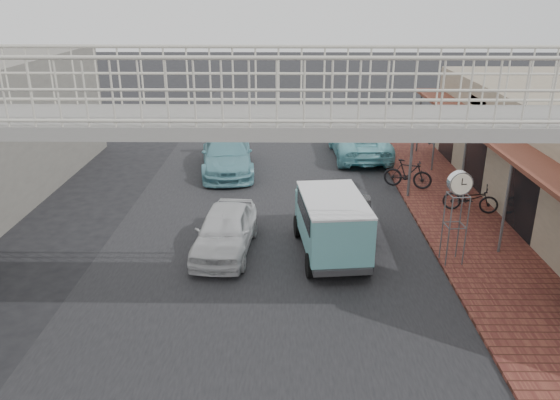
{
  "coord_description": "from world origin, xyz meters",
  "views": [
    {
      "loc": [
        0.59,
        -13.65,
        7.29
      ],
      "look_at": [
        0.42,
        0.76,
        1.8
      ],
      "focal_mm": 35.0,
      "sensor_mm": 36.0,
      "label": 1
    }
  ],
  "objects_px": {
    "angkot_far": "(227,154)",
    "white_hatchback": "(225,230)",
    "angkot_curb": "(359,142)",
    "street_clock": "(459,187)",
    "arrow_sign": "(436,130)",
    "angkot_van": "(331,218)",
    "dark_sedan": "(346,225)",
    "motorcycle_near": "(471,198)",
    "motorcycle_far": "(408,174)"
  },
  "relations": [
    {
      "from": "angkot_far",
      "to": "white_hatchback",
      "type": "bearing_deg",
      "value": -91.42
    },
    {
      "from": "angkot_curb",
      "to": "street_clock",
      "type": "distance_m",
      "value": 11.15
    },
    {
      "from": "white_hatchback",
      "to": "arrow_sign",
      "type": "xyz_separation_m",
      "value": [
        7.19,
        4.47,
        1.99
      ]
    },
    {
      "from": "angkot_curb",
      "to": "arrow_sign",
      "type": "bearing_deg",
      "value": 106.92
    },
    {
      "from": "angkot_curb",
      "to": "arrow_sign",
      "type": "xyz_separation_m",
      "value": [
        1.96,
        -5.68,
        1.93
      ]
    },
    {
      "from": "white_hatchback",
      "to": "angkot_van",
      "type": "relative_size",
      "value": 0.99
    },
    {
      "from": "angkot_far",
      "to": "street_clock",
      "type": "xyz_separation_m",
      "value": [
        7.27,
        -8.65,
        1.58
      ]
    },
    {
      "from": "dark_sedan",
      "to": "motorcycle_near",
      "type": "bearing_deg",
      "value": 35.67
    },
    {
      "from": "angkot_van",
      "to": "motorcycle_near",
      "type": "relative_size",
      "value": 2.16
    },
    {
      "from": "motorcycle_near",
      "to": "street_clock",
      "type": "distance_m",
      "value": 4.56
    },
    {
      "from": "arrow_sign",
      "to": "motorcycle_far",
      "type": "bearing_deg",
      "value": 126.28
    },
    {
      "from": "motorcycle_near",
      "to": "street_clock",
      "type": "xyz_separation_m",
      "value": [
        -1.72,
        -3.84,
        1.76
      ]
    },
    {
      "from": "white_hatchback",
      "to": "dark_sedan",
      "type": "relative_size",
      "value": 0.95
    },
    {
      "from": "angkot_van",
      "to": "arrow_sign",
      "type": "relative_size",
      "value": 1.26
    },
    {
      "from": "angkot_curb",
      "to": "motorcycle_near",
      "type": "xyz_separation_m",
      "value": [
        3.01,
        -7.11,
        -0.15
      ]
    },
    {
      "from": "motorcycle_far",
      "to": "street_clock",
      "type": "xyz_separation_m",
      "value": [
        -0.05,
        -6.33,
        1.68
      ]
    },
    {
      "from": "angkot_far",
      "to": "motorcycle_near",
      "type": "xyz_separation_m",
      "value": [
        9.0,
        -4.8,
        -0.17
      ]
    },
    {
      "from": "angkot_far",
      "to": "arrow_sign",
      "type": "xyz_separation_m",
      "value": [
        7.95,
        -3.37,
        1.91
      ]
    },
    {
      "from": "angkot_curb",
      "to": "angkot_van",
      "type": "relative_size",
      "value": 1.32
    },
    {
      "from": "dark_sedan",
      "to": "motorcycle_far",
      "type": "bearing_deg",
      "value": 65.92
    },
    {
      "from": "angkot_van",
      "to": "arrow_sign",
      "type": "xyz_separation_m",
      "value": [
        4.07,
        4.73,
        1.47
      ]
    },
    {
      "from": "street_clock",
      "to": "angkot_far",
      "type": "bearing_deg",
      "value": 124.61
    },
    {
      "from": "arrow_sign",
      "to": "angkot_van",
      "type": "bearing_deg",
      "value": -124.97
    },
    {
      "from": "motorcycle_near",
      "to": "arrow_sign",
      "type": "distance_m",
      "value": 2.73
    },
    {
      "from": "angkot_curb",
      "to": "motorcycle_near",
      "type": "distance_m",
      "value": 7.73
    },
    {
      "from": "angkot_curb",
      "to": "street_clock",
      "type": "height_order",
      "value": "street_clock"
    },
    {
      "from": "arrow_sign",
      "to": "angkot_far",
      "type": "bearing_deg",
      "value": 162.76
    },
    {
      "from": "white_hatchback",
      "to": "motorcycle_near",
      "type": "distance_m",
      "value": 8.79
    },
    {
      "from": "angkot_van",
      "to": "arrow_sign",
      "type": "height_order",
      "value": "arrow_sign"
    },
    {
      "from": "street_clock",
      "to": "motorcycle_far",
      "type": "bearing_deg",
      "value": 84.09
    },
    {
      "from": "street_clock",
      "to": "arrow_sign",
      "type": "distance_m",
      "value": 5.32
    },
    {
      "from": "motorcycle_near",
      "to": "arrow_sign",
      "type": "bearing_deg",
      "value": 54.13
    },
    {
      "from": "motorcycle_near",
      "to": "street_clock",
      "type": "height_order",
      "value": "street_clock"
    },
    {
      "from": "white_hatchback",
      "to": "angkot_van",
      "type": "distance_m",
      "value": 3.18
    },
    {
      "from": "motorcycle_far",
      "to": "angkot_far",
      "type": "bearing_deg",
      "value": 92.46
    },
    {
      "from": "angkot_van",
      "to": "motorcycle_near",
      "type": "bearing_deg",
      "value": 26.64
    },
    {
      "from": "white_hatchback",
      "to": "motorcycle_far",
      "type": "xyz_separation_m",
      "value": [
        6.57,
        5.53,
        -0.01
      ]
    },
    {
      "from": "white_hatchback",
      "to": "angkot_far",
      "type": "height_order",
      "value": "angkot_far"
    },
    {
      "from": "angkot_curb",
      "to": "motorcycle_far",
      "type": "bearing_deg",
      "value": 104.01
    },
    {
      "from": "angkot_curb",
      "to": "angkot_van",
      "type": "xyz_separation_m",
      "value": [
        -2.11,
        -10.41,
        0.46
      ]
    },
    {
      "from": "angkot_far",
      "to": "street_clock",
      "type": "bearing_deg",
      "value": -56.84
    },
    {
      "from": "angkot_van",
      "to": "street_clock",
      "type": "distance_m",
      "value": 3.63
    },
    {
      "from": "angkot_curb",
      "to": "arrow_sign",
      "type": "distance_m",
      "value": 6.31
    },
    {
      "from": "angkot_curb",
      "to": "motorcycle_near",
      "type": "relative_size",
      "value": 2.87
    },
    {
      "from": "dark_sedan",
      "to": "motorcycle_far",
      "type": "distance_m",
      "value": 5.94
    },
    {
      "from": "angkot_far",
      "to": "angkot_van",
      "type": "distance_m",
      "value": 8.99
    },
    {
      "from": "angkot_curb",
      "to": "motorcycle_far",
      "type": "xyz_separation_m",
      "value": [
        1.34,
        -4.63,
        -0.08
      ]
    },
    {
      "from": "angkot_far",
      "to": "motorcycle_far",
      "type": "distance_m",
      "value": 7.68
    },
    {
      "from": "white_hatchback",
      "to": "dark_sedan",
      "type": "bearing_deg",
      "value": 10.5
    },
    {
      "from": "angkot_far",
      "to": "angkot_van",
      "type": "height_order",
      "value": "angkot_van"
    }
  ]
}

